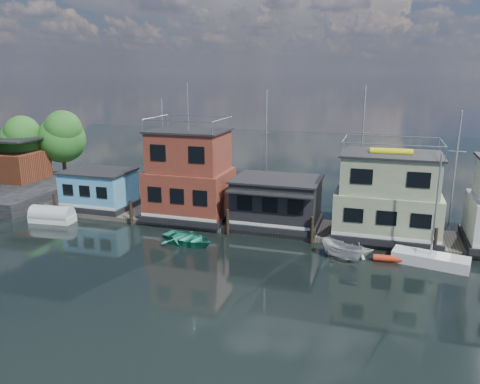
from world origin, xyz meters
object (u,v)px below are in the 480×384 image
(red_kayak, at_px, (398,259))
(dinghy_white, at_px, (360,249))
(houseboat_green, at_px, (388,197))
(motorboat, at_px, (342,250))
(houseboat_blue, at_px, (99,189))
(tarp_runabout, at_px, (52,216))
(houseboat_dark, at_px, (277,201))
(day_sailer, at_px, (430,259))
(dinghy_teal, at_px, (188,238))
(houseboat_red, at_px, (190,176))

(red_kayak, relative_size, dinghy_white, 1.68)
(houseboat_green, xyz_separation_m, motorboat, (-2.89, -5.37, -2.86))
(houseboat_blue, xyz_separation_m, red_kayak, (27.43, -4.79, -1.96))
(tarp_runabout, bearing_deg, red_kayak, -6.18)
(houseboat_green, relative_size, tarp_runabout, 2.04)
(houseboat_blue, relative_size, houseboat_dark, 0.86)
(dinghy_white, distance_m, day_sailer, 4.80)
(dinghy_teal, bearing_deg, motorboat, -72.84)
(houseboat_dark, bearing_deg, tarp_runabout, -167.81)
(houseboat_dark, height_order, dinghy_teal, houseboat_dark)
(motorboat, relative_size, dinghy_white, 1.79)
(red_kayak, height_order, dinghy_white, dinghy_white)
(houseboat_green, bearing_deg, houseboat_blue, -180.00)
(houseboat_green, height_order, motorboat, houseboat_green)
(houseboat_red, distance_m, dinghy_teal, 7.18)
(houseboat_blue, xyz_separation_m, motorboat, (23.61, -5.37, -1.52))
(red_kayak, height_order, motorboat, motorboat)
(houseboat_green, xyz_separation_m, red_kayak, (0.93, -4.79, -3.30))
(houseboat_blue, height_order, red_kayak, houseboat_blue)
(dinghy_white, bearing_deg, tarp_runabout, 77.49)
(dinghy_teal, xyz_separation_m, motorboat, (11.90, 0.41, 0.24))
(houseboat_red, height_order, red_kayak, houseboat_red)
(dinghy_teal, height_order, motorboat, motorboat)
(red_kayak, bearing_deg, houseboat_red, 161.01)
(red_kayak, bearing_deg, motorboat, -175.45)
(houseboat_red, height_order, motorboat, houseboat_red)
(motorboat, bearing_deg, houseboat_dark, 81.33)
(houseboat_green, bearing_deg, red_kayak, -78.99)
(dinghy_teal, bearing_deg, tarp_runabout, 99.01)
(tarp_runabout, xyz_separation_m, day_sailer, (31.81, -0.26, -0.15))
(dinghy_white, bearing_deg, houseboat_red, 61.81)
(motorboat, height_order, tarp_runabout, tarp_runabout)
(houseboat_dark, height_order, dinghy_white, houseboat_dark)
(dinghy_white, bearing_deg, red_kayak, -112.17)
(houseboat_red, height_order, houseboat_dark, houseboat_red)
(houseboat_dark, bearing_deg, houseboat_blue, 179.94)
(houseboat_blue, bearing_deg, tarp_runabout, -117.18)
(houseboat_blue, bearing_deg, dinghy_white, -9.92)
(motorboat, relative_size, tarp_runabout, 0.87)
(houseboat_red, xyz_separation_m, dinghy_white, (15.31, -4.34, -3.58))
(dinghy_teal, bearing_deg, houseboat_red, 36.13)
(houseboat_blue, bearing_deg, day_sailer, -8.71)
(houseboat_green, bearing_deg, houseboat_red, -180.00)
(dinghy_teal, bearing_deg, houseboat_blue, 78.93)
(houseboat_green, relative_size, day_sailer, 1.05)
(houseboat_dark, distance_m, motorboat, 8.30)
(houseboat_green, xyz_separation_m, day_sailer, (3.11, -4.53, -3.09))
(day_sailer, bearing_deg, houseboat_red, 179.14)
(houseboat_green, distance_m, dinghy_white, 5.55)
(motorboat, distance_m, tarp_runabout, 25.82)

